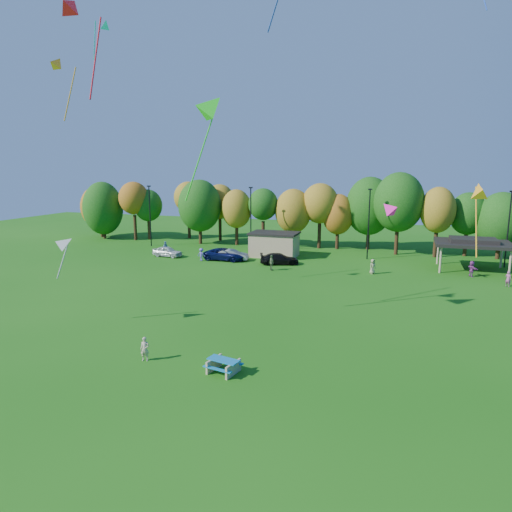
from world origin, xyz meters
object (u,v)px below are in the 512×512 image
(kite_flyer, at_px, (145,349))
(car_b, at_px, (232,255))
(car_d, at_px, (279,259))
(car_a, at_px, (167,252))
(car_c, at_px, (225,254))
(picnic_table, at_px, (223,365))

(kite_flyer, distance_m, car_b, 31.17)
(kite_flyer, height_order, car_d, kite_flyer)
(car_a, height_order, car_c, car_c)
(car_a, distance_m, car_b, 9.10)
(car_c, relative_size, car_d, 1.15)
(car_c, distance_m, car_d, 7.34)
(picnic_table, height_order, car_c, car_c)
(car_a, distance_m, car_c, 8.18)
(picnic_table, height_order, kite_flyer, kite_flyer)
(picnic_table, xyz_separation_m, car_c, (-12.29, 30.39, 0.29))
(car_a, bearing_deg, car_d, -84.97)
(picnic_table, distance_m, car_b, 32.61)
(car_b, bearing_deg, kite_flyer, -176.39)
(car_c, xyz_separation_m, car_d, (7.33, -0.31, -0.07))
(car_a, bearing_deg, kite_flyer, -147.96)
(picnic_table, distance_m, car_d, 30.49)
(kite_flyer, xyz_separation_m, car_b, (-6.16, 30.56, -0.06))
(picnic_table, relative_size, car_d, 0.45)
(car_a, height_order, car_b, car_b)
(picnic_table, height_order, car_b, car_b)
(kite_flyer, xyz_separation_m, car_c, (-7.07, 30.39, 0.00))
(kite_flyer, bearing_deg, picnic_table, -13.86)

